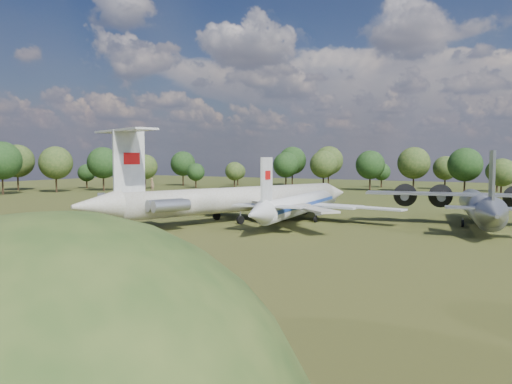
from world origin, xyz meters
The scene contains 7 objects.
ground centered at (0.00, 0.00, 0.00)m, with size 300.00×300.00×0.00m, color #233712.
il62_airliner centered at (4.17, -2.64, 2.76)m, with size 43.32×56.31×5.52m, color beige, non-canonical shape.
tu104_jet centered at (13.11, 2.39, 2.19)m, with size 32.80×43.74×4.37m, color silver, non-canonical shape.
an12_transport centered at (38.89, 9.21, 2.44)m, with size 33.14×37.04×4.87m, color #A1A4A9, non-canonical shape.
small_prop_west centered at (-15.07, -6.39, 1.16)m, with size 11.56×15.76×2.31m, color black, non-canonical shape.
small_prop_northwest centered at (-22.92, -1.30, 0.94)m, with size 9.35×12.75×1.87m, color #94979C, non-canonical shape.
person_on_il62 centered at (-1.51, -17.03, 6.46)m, with size 0.69×0.45×1.88m, color olive.
Camera 1 is at (46.29, -71.41, 10.35)m, focal length 35.00 mm.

